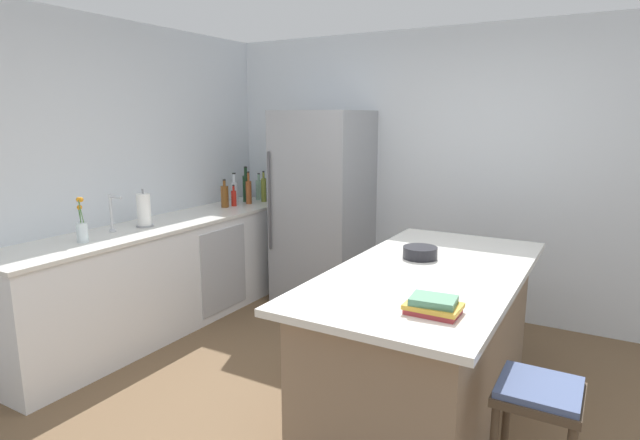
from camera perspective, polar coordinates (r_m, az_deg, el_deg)
The scene contains 19 objects.
ground_plane at distance 3.32m, azimuth 3.24°, elevation -21.79°, with size 7.20×7.20×0.00m, color brown.
wall_rear at distance 4.92m, azimuth 15.34°, elevation 4.98°, with size 6.00×0.10×2.60m, color silver.
wall_left at distance 4.47m, azimuth -25.87°, elevation 3.64°, with size 0.10×6.00×2.60m, color silver.
counter_run_left at distance 4.73m, azimuth -16.46°, elevation -5.70°, with size 0.66×3.03×0.92m.
kitchen_island at distance 3.35m, azimuth 11.70°, elevation -12.74°, with size 1.04×2.11×0.91m.
refrigerator at distance 5.04m, azimuth 0.34°, elevation 1.34°, with size 0.81×0.77×1.87m.
bar_stool at distance 2.62m, azimuth 22.92°, elevation -18.74°, with size 0.36×0.36×0.66m.
sink_faucet at distance 4.32m, azimuth -21.98°, elevation 0.78°, with size 0.15×0.05×0.30m.
flower_vase at distance 4.06m, azimuth -24.83°, elevation -0.83°, with size 0.08×0.08×0.33m.
paper_towel_roll at distance 4.46m, azimuth -18.90°, elevation 1.00°, with size 0.14×0.14×0.31m.
gin_bottle at distance 5.65m, azimuth -6.77°, elevation 3.38°, with size 0.07×0.07×0.29m.
olive_oil_bottle at distance 5.51m, azimuth -6.24°, elevation 3.40°, with size 0.06×0.06×0.33m.
wine_bottle at distance 5.52m, azimuth -8.18°, elevation 3.57°, with size 0.07×0.07×0.37m.
vinegar_bottle at distance 5.39m, azimuth -7.89°, elevation 3.14°, with size 0.06×0.06×0.33m.
soda_bottle at distance 5.37m, azimuth -9.43°, elevation 3.09°, with size 0.07×0.07×0.33m.
hot_sauce_bottle at distance 5.28m, azimuth -9.51°, elevation 2.45°, with size 0.05×0.05×0.22m.
whiskey_bottle at distance 5.22m, azimuth -10.49°, elevation 2.62°, with size 0.08×0.08×0.28m.
cookbook_stack at distance 2.50m, azimuth 12.41°, elevation -9.23°, with size 0.25×0.18×0.08m.
mixing_bowl at distance 3.42m, azimuth 11.01°, elevation -3.55°, with size 0.22×0.22×0.08m.
Camera 1 is at (1.23, -2.49, 1.81)m, focal length 28.94 mm.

